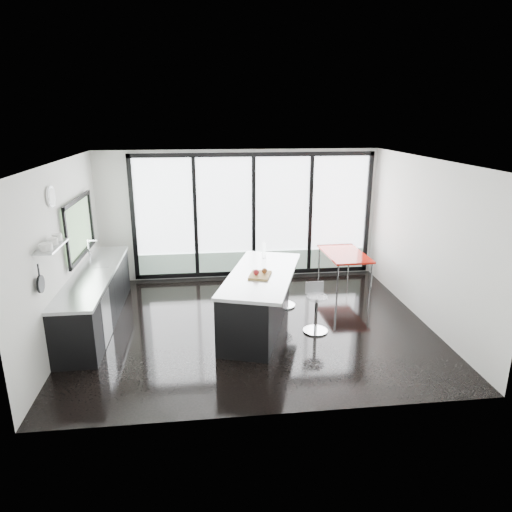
{
  "coord_description": "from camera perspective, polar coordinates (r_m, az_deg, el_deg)",
  "views": [
    {
      "loc": [
        -0.78,
        -7.16,
        3.48
      ],
      "look_at": [
        0.1,
        0.3,
        1.15
      ],
      "focal_mm": 32.0,
      "sensor_mm": 36.0,
      "label": 1
    }
  ],
  "objects": [
    {
      "name": "ceiling",
      "position": [
        7.24,
        -0.52,
        11.83
      ],
      "size": [
        6.0,
        5.0,
        0.0
      ],
      "primitive_type": "cube",
      "color": "white",
      "rests_on": "wall_back"
    },
    {
      "name": "bar_stool_far",
      "position": [
        8.62,
        3.5,
        -4.09
      ],
      "size": [
        0.55,
        0.55,
        0.7
      ],
      "primitive_type": "cylinder",
      "rotation": [
        0.0,
        0.0,
        0.31
      ],
      "color": "silver",
      "rests_on": "floor"
    },
    {
      "name": "wall_right",
      "position": [
        8.36,
        20.42,
        1.72
      ],
      "size": [
        0.0,
        5.0,
        2.8
      ],
      "primitive_type": "cube",
      "color": "silver",
      "rests_on": "ground"
    },
    {
      "name": "counter_cabinets",
      "position": [
        8.36,
        -19.39,
        -4.95
      ],
      "size": [
        0.69,
        3.24,
        1.36
      ],
      "color": "black",
      "rests_on": "floor"
    },
    {
      "name": "red_table",
      "position": [
        9.74,
        10.9,
        -1.71
      ],
      "size": [
        0.84,
        1.41,
        0.74
      ],
      "primitive_type": "cube",
      "rotation": [
        0.0,
        0.0,
        0.03
      ],
      "color": "#A8150A",
      "rests_on": "floor"
    },
    {
      "name": "wall_front",
      "position": [
        5.17,
        2.53,
        -6.54
      ],
      "size": [
        6.0,
        0.0,
        2.8
      ],
      "primitive_type": "cube",
      "color": "silver",
      "rests_on": "ground"
    },
    {
      "name": "floor",
      "position": [
        8.0,
        -0.47,
        -8.55
      ],
      "size": [
        6.0,
        5.0,
        0.0
      ],
      "primitive_type": "cube",
      "color": "black",
      "rests_on": "ground"
    },
    {
      "name": "bar_stool_near",
      "position": [
        7.69,
        7.51,
        -7.17
      ],
      "size": [
        0.43,
        0.43,
        0.65
      ],
      "primitive_type": "cylinder",
      "rotation": [
        0.0,
        0.0,
        0.07
      ],
      "color": "silver",
      "rests_on": "floor"
    },
    {
      "name": "wall_back",
      "position": [
        9.93,
        -0.47,
        4.38
      ],
      "size": [
        6.0,
        0.09,
        2.8
      ],
      "color": "silver",
      "rests_on": "ground"
    },
    {
      "name": "island",
      "position": [
        7.72,
        0.13,
        -5.47
      ],
      "size": [
        1.71,
        2.61,
        1.28
      ],
      "color": "black",
      "rests_on": "floor"
    },
    {
      "name": "wall_left",
      "position": [
        7.99,
        -22.46,
        2.0
      ],
      "size": [
        0.26,
        5.0,
        2.8
      ],
      "color": "silver",
      "rests_on": "ground"
    }
  ]
}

